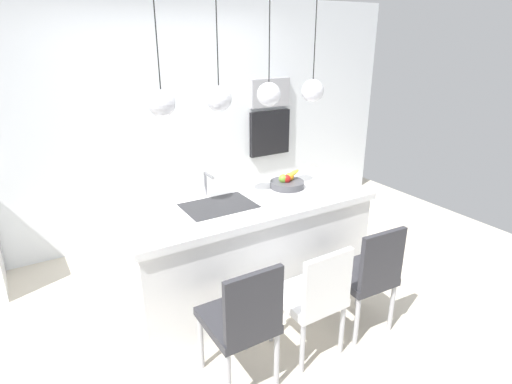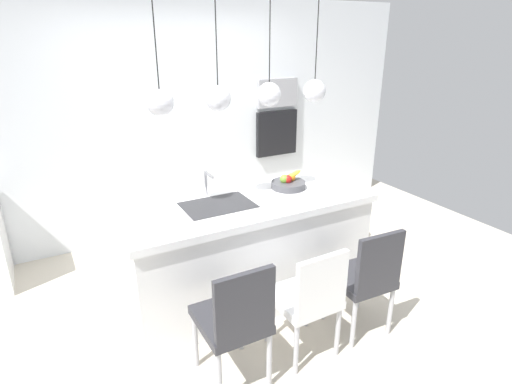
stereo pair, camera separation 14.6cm
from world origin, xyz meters
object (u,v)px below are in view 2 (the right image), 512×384
object	(u,v)px
fruit_bowl	(288,183)
chair_middle	(309,297)
chair_near	(235,318)
chair_far	(365,276)
oven	(276,133)
microwave	(277,93)

from	to	relation	value
fruit_bowl	chair_middle	distance (m)	1.13
fruit_bowl	chair_near	distance (m)	1.44
chair_near	chair_far	distance (m)	1.10
fruit_bowl	oven	distance (m)	1.71
oven	chair_far	distance (m)	2.60
fruit_bowl	oven	bearing A→B (deg)	62.45
fruit_bowl	chair_near	bearing A→B (deg)	-136.59
microwave	oven	xyz separation A→B (m)	(0.00, 0.00, -0.50)
microwave	chair_near	size ratio (longest dim) A/B	0.58
fruit_bowl	chair_near	world-z (taller)	fruit_bowl
microwave	fruit_bowl	bearing A→B (deg)	-117.55
fruit_bowl	chair_far	size ratio (longest dim) A/B	0.33
fruit_bowl	oven	xyz separation A→B (m)	(0.79, 1.51, 0.07)
chair_far	fruit_bowl	bearing A→B (deg)	96.34
oven	chair_middle	world-z (taller)	oven
fruit_bowl	oven	size ratio (longest dim) A/B	0.54
microwave	chair_far	xyz separation A→B (m)	(-0.68, -2.45, -1.04)
chair_far	chair_middle	bearing A→B (deg)	179.74
oven	chair_far	size ratio (longest dim) A/B	0.62
fruit_bowl	microwave	world-z (taller)	microwave
fruit_bowl	chair_far	world-z (taller)	fruit_bowl
chair_near	chair_far	bearing A→B (deg)	0.16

